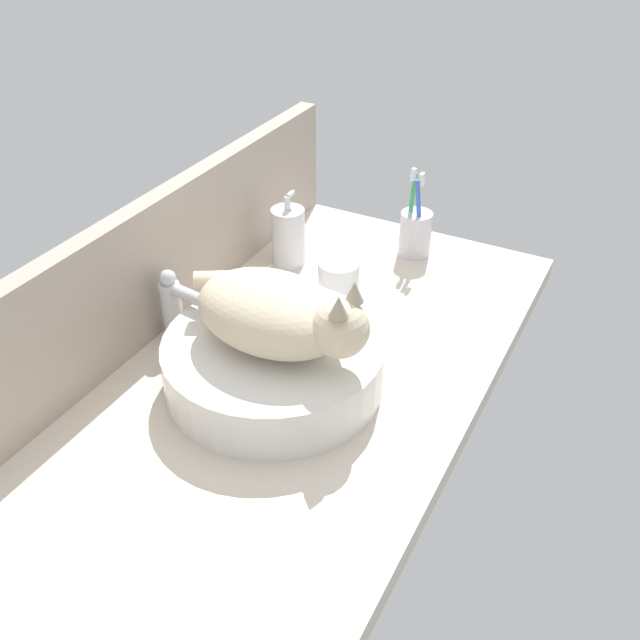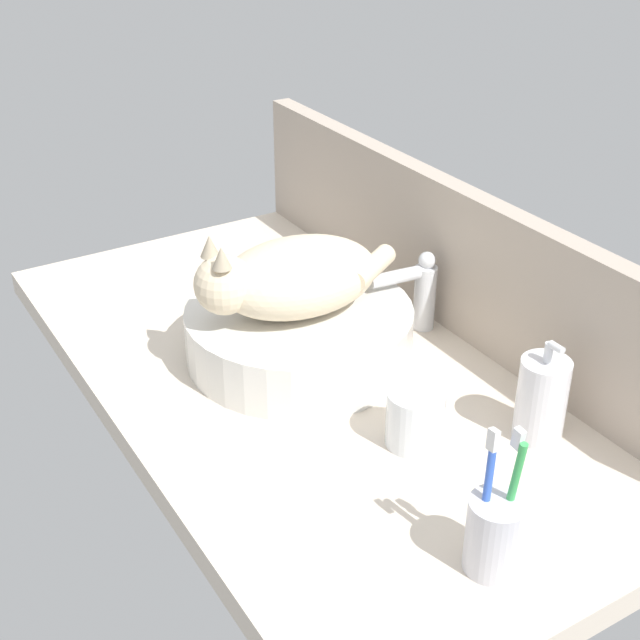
{
  "view_description": "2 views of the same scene",
  "coord_description": "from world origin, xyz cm",
  "px_view_note": "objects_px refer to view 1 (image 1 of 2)",
  "views": [
    {
      "loc": [
        -78.81,
        -46.62,
        74.95
      ],
      "look_at": [
        2.9,
        -3.44,
        9.77
      ],
      "focal_mm": 40.0,
      "sensor_mm": 36.0,
      "label": 1
    },
    {
      "loc": [
        98.76,
        -57.8,
        73.74
      ],
      "look_at": [
        4.0,
        0.06,
        10.68
      ],
      "focal_mm": 50.0,
      "sensor_mm": 36.0,
      "label": 2
    }
  ],
  "objects_px": {
    "soap_dispenser": "(288,236)",
    "water_glass": "(339,283)",
    "cat": "(279,313)",
    "toothbrush_cup": "(415,232)",
    "sink_basin": "(274,363)",
    "faucet": "(176,304)"
  },
  "relations": [
    {
      "from": "cat",
      "to": "toothbrush_cup",
      "type": "relative_size",
      "value": 1.72
    },
    {
      "from": "sink_basin",
      "to": "toothbrush_cup",
      "type": "bearing_deg",
      "value": -4.77
    },
    {
      "from": "soap_dispenser",
      "to": "toothbrush_cup",
      "type": "distance_m",
      "value": 0.26
    },
    {
      "from": "cat",
      "to": "soap_dispenser",
      "type": "height_order",
      "value": "cat"
    },
    {
      "from": "soap_dispenser",
      "to": "water_glass",
      "type": "distance_m",
      "value": 0.17
    },
    {
      "from": "toothbrush_cup",
      "to": "soap_dispenser",
      "type": "bearing_deg",
      "value": 125.67
    },
    {
      "from": "soap_dispenser",
      "to": "water_glass",
      "type": "height_order",
      "value": "soap_dispenser"
    },
    {
      "from": "faucet",
      "to": "water_glass",
      "type": "height_order",
      "value": "faucet"
    },
    {
      "from": "faucet",
      "to": "water_glass",
      "type": "xyz_separation_m",
      "value": [
        0.24,
        -0.19,
        -0.04
      ]
    },
    {
      "from": "toothbrush_cup",
      "to": "water_glass",
      "type": "relative_size",
      "value": 2.33
    },
    {
      "from": "sink_basin",
      "to": "soap_dispenser",
      "type": "height_order",
      "value": "soap_dispenser"
    },
    {
      "from": "cat",
      "to": "water_glass",
      "type": "distance_m",
      "value": 0.29
    },
    {
      "from": "toothbrush_cup",
      "to": "water_glass",
      "type": "distance_m",
      "value": 0.24
    },
    {
      "from": "toothbrush_cup",
      "to": "cat",
      "type": "bearing_deg",
      "value": 176.79
    },
    {
      "from": "toothbrush_cup",
      "to": "water_glass",
      "type": "bearing_deg",
      "value": 164.82
    },
    {
      "from": "soap_dispenser",
      "to": "cat",
      "type": "bearing_deg",
      "value": -151.72
    },
    {
      "from": "soap_dispenser",
      "to": "water_glass",
      "type": "relative_size",
      "value": 1.9
    },
    {
      "from": "cat",
      "to": "soap_dispenser",
      "type": "relative_size",
      "value": 2.12
    },
    {
      "from": "soap_dispenser",
      "to": "toothbrush_cup",
      "type": "xyz_separation_m",
      "value": [
        0.15,
        -0.21,
        -0.01
      ]
    },
    {
      "from": "sink_basin",
      "to": "faucet",
      "type": "bearing_deg",
      "value": 82.83
    },
    {
      "from": "cat",
      "to": "toothbrush_cup",
      "type": "xyz_separation_m",
      "value": [
        0.5,
        -0.03,
        -0.09
      ]
    },
    {
      "from": "cat",
      "to": "faucet",
      "type": "relative_size",
      "value": 2.37
    }
  ]
}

